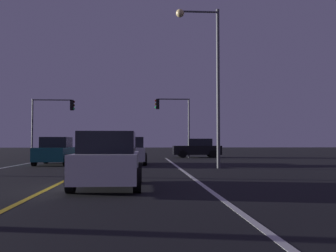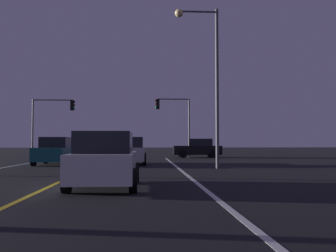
{
  "view_description": "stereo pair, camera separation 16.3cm",
  "coord_description": "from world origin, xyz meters",
  "px_view_note": "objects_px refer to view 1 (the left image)",
  "views": [
    {
      "loc": [
        2.83,
        0.96,
        1.39
      ],
      "look_at": [
        4.81,
        32.07,
        2.71
      ],
      "focal_mm": 40.68,
      "sensor_mm": 36.0,
      "label": 1
    },
    {
      "loc": [
        3.0,
        0.96,
        1.39
      ],
      "look_at": [
        4.81,
        32.07,
        2.71
      ],
      "focal_mm": 40.68,
      "sensor_mm": 36.0,
      "label": 2
    }
  ],
  "objects_px": {
    "traffic_light_near_right": "(172,114)",
    "traffic_light_near_left": "(54,114)",
    "car_ahead_far": "(131,151)",
    "street_lamp_right_far": "(209,67)",
    "car_crossing_side": "(197,148)",
    "car_oncoming": "(56,151)",
    "car_lead_same_lane": "(109,161)"
  },
  "relations": [
    {
      "from": "traffic_light_near_right",
      "to": "traffic_light_near_left",
      "type": "height_order",
      "value": "traffic_light_near_right"
    },
    {
      "from": "traffic_light_near_right",
      "to": "street_lamp_right_far",
      "type": "bearing_deg",
      "value": 93.73
    },
    {
      "from": "car_oncoming",
      "to": "street_lamp_right_far",
      "type": "bearing_deg",
      "value": 65.48
    },
    {
      "from": "car_ahead_far",
      "to": "car_oncoming",
      "type": "xyz_separation_m",
      "value": [
        -4.62,
        -0.05,
        0.0
      ]
    },
    {
      "from": "traffic_light_near_right",
      "to": "traffic_light_near_left",
      "type": "distance_m",
      "value": 10.4
    },
    {
      "from": "car_ahead_far",
      "to": "traffic_light_near_left",
      "type": "bearing_deg",
      "value": 36.15
    },
    {
      "from": "car_ahead_far",
      "to": "street_lamp_right_far",
      "type": "relative_size",
      "value": 0.51
    },
    {
      "from": "car_ahead_far",
      "to": "car_crossing_side",
      "type": "bearing_deg",
      "value": -28.8
    },
    {
      "from": "traffic_light_near_left",
      "to": "traffic_light_near_right",
      "type": "bearing_deg",
      "value": -0.0
    },
    {
      "from": "car_crossing_side",
      "to": "car_ahead_far",
      "type": "height_order",
      "value": "same"
    },
    {
      "from": "traffic_light_near_left",
      "to": "street_lamp_right_far",
      "type": "bearing_deg",
      "value": -50.57
    },
    {
      "from": "car_oncoming",
      "to": "traffic_light_near_right",
      "type": "height_order",
      "value": "traffic_light_near_right"
    },
    {
      "from": "traffic_light_near_right",
      "to": "car_lead_same_lane",
      "type": "bearing_deg",
      "value": 80.6
    },
    {
      "from": "car_lead_same_lane",
      "to": "street_lamp_right_far",
      "type": "distance_m",
      "value": 10.31
    },
    {
      "from": "car_crossing_side",
      "to": "traffic_light_near_left",
      "type": "distance_m",
      "value": 13.1
    },
    {
      "from": "car_crossing_side",
      "to": "car_lead_same_lane",
      "type": "distance_m",
      "value": 23.27
    },
    {
      "from": "car_lead_same_lane",
      "to": "car_crossing_side",
      "type": "bearing_deg",
      "value": -14.78
    },
    {
      "from": "car_oncoming",
      "to": "street_lamp_right_far",
      "type": "relative_size",
      "value": 0.51
    },
    {
      "from": "car_oncoming",
      "to": "traffic_light_near_right",
      "type": "xyz_separation_m",
      "value": [
        7.97,
        9.69,
        3.1
      ]
    },
    {
      "from": "traffic_light_near_left",
      "to": "street_lamp_right_far",
      "type": "relative_size",
      "value": 0.6
    },
    {
      "from": "traffic_light_near_left",
      "to": "car_ahead_far",
      "type": "bearing_deg",
      "value": -53.85
    },
    {
      "from": "traffic_light_near_right",
      "to": "car_oncoming",
      "type": "bearing_deg",
      "value": 50.56
    },
    {
      "from": "car_crossing_side",
      "to": "traffic_light_near_right",
      "type": "distance_m",
      "value": 3.93
    },
    {
      "from": "car_crossing_side",
      "to": "traffic_light_near_right",
      "type": "height_order",
      "value": "traffic_light_near_right"
    },
    {
      "from": "car_oncoming",
      "to": "car_ahead_far",
      "type": "bearing_deg",
      "value": 90.58
    },
    {
      "from": "traffic_light_near_left",
      "to": "street_lamp_right_far",
      "type": "xyz_separation_m",
      "value": [
        11.29,
        -13.73,
        1.51
      ]
    },
    {
      "from": "car_ahead_far",
      "to": "traffic_light_near_right",
      "type": "xyz_separation_m",
      "value": [
        3.35,
        9.64,
        3.1
      ]
    },
    {
      "from": "car_lead_same_lane",
      "to": "street_lamp_right_far",
      "type": "xyz_separation_m",
      "value": [
        4.51,
        8.08,
        4.54
      ]
    },
    {
      "from": "car_crossing_side",
      "to": "car_ahead_far",
      "type": "distance_m",
      "value": 11.78
    },
    {
      "from": "car_crossing_side",
      "to": "street_lamp_right_far",
      "type": "relative_size",
      "value": 0.51
    },
    {
      "from": "traffic_light_near_right",
      "to": "traffic_light_near_left",
      "type": "bearing_deg",
      "value": -0.0
    },
    {
      "from": "traffic_light_near_right",
      "to": "traffic_light_near_left",
      "type": "relative_size",
      "value": 1.03
    }
  ]
}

